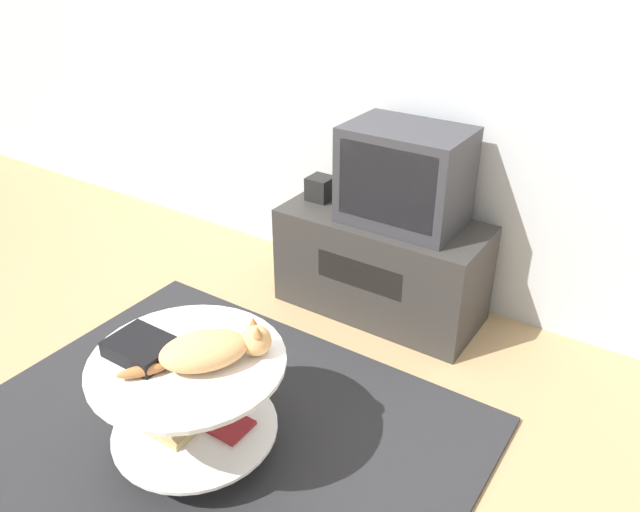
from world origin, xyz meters
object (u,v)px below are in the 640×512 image
tv (405,176)px  dvd_box (142,348)px  speaker (320,188)px  cat (211,349)px

tv → dvd_box: tv is taller
speaker → cat: speaker is taller
speaker → tv: bearing=-0.2°
speaker → dvd_box: (0.15, -1.35, -0.09)m
dvd_box → tv: bearing=76.8°
speaker → dvd_box: 1.36m
speaker → cat: (0.38, -1.24, -0.07)m
cat → speaker: bearing=54.3°
tv → cat: bearing=-93.9°
tv → speaker: size_ratio=4.60×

